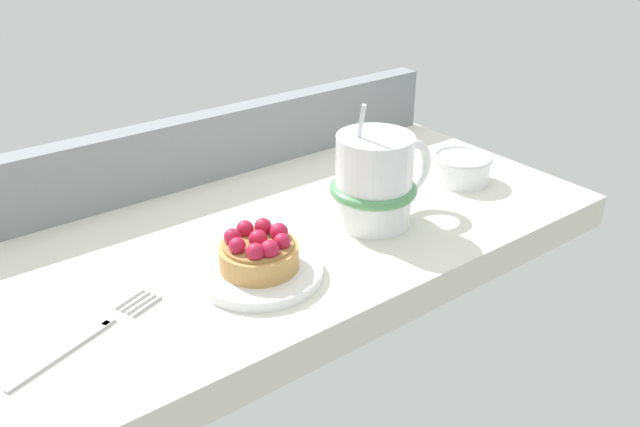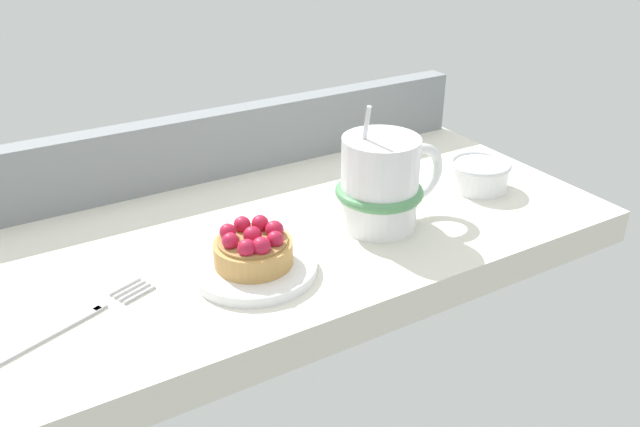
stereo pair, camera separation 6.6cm
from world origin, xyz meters
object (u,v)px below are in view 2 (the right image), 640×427
(coffee_mug, at_px, (382,183))
(sugar_bowl, at_px, (479,174))
(raspberry_tart, at_px, (253,248))
(dessert_plate, at_px, (254,268))
(dessert_fork, at_px, (79,318))

(coffee_mug, relative_size, sugar_bowl, 1.87)
(sugar_bowl, bearing_deg, raspberry_tart, -173.95)
(dessert_plate, relative_size, coffee_mug, 0.88)
(dessert_plate, bearing_deg, dessert_fork, 177.61)
(dessert_fork, relative_size, sugar_bowl, 1.97)
(coffee_mug, relative_size, dessert_fork, 0.95)
(raspberry_tart, bearing_deg, dessert_plate, 116.02)
(dessert_plate, xyz_separation_m, sugar_bowl, (0.32, 0.03, 0.01))
(dessert_plate, relative_size, dessert_fork, 0.83)
(sugar_bowl, bearing_deg, coffee_mug, -174.44)
(coffee_mug, bearing_deg, sugar_bowl, 5.56)
(coffee_mug, distance_m, dessert_fork, 0.33)
(coffee_mug, bearing_deg, dessert_fork, -177.99)
(coffee_mug, height_order, sugar_bowl, coffee_mug)
(dessert_fork, bearing_deg, raspberry_tart, -2.47)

